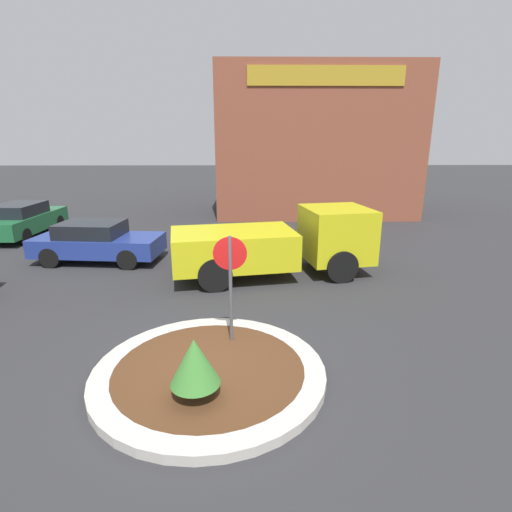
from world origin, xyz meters
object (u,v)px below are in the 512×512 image
object	(u,v)px
stop_sign	(230,273)
utility_truck	(279,242)
parked_sedan_green	(23,220)
parked_sedan_blue	(97,241)

from	to	relation	value
stop_sign	utility_truck	distance (m)	4.79
parked_sedan_green	stop_sign	bearing A→B (deg)	-134.35
parked_sedan_blue	parked_sedan_green	size ratio (longest dim) A/B	0.97
stop_sign	parked_sedan_green	xyz separation A→B (m)	(-9.59, 9.99, -0.89)
parked_sedan_blue	parked_sedan_green	distance (m)	6.01
parked_sedan_blue	parked_sedan_green	bearing A→B (deg)	145.74
parked_sedan_green	utility_truck	bearing A→B (deg)	-114.60
stop_sign	utility_truck	world-z (taller)	stop_sign
parked_sedan_blue	parked_sedan_green	world-z (taller)	parked_sedan_green
parked_sedan_blue	stop_sign	bearing A→B (deg)	-45.95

